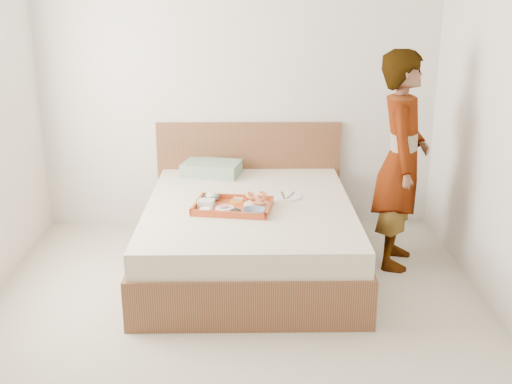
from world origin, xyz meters
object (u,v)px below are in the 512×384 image
object	(u,v)px
bed	(249,235)
tray	(233,206)
person	(401,161)
dinner_plate	(287,196)

from	to	relation	value
bed	tray	distance (m)	0.34
tray	person	distance (m)	1.33
bed	dinner_plate	world-z (taller)	dinner_plate
bed	person	distance (m)	1.29
dinner_plate	person	size ratio (longest dim) A/B	0.14
bed	tray	world-z (taller)	tray
tray	person	world-z (taller)	person
bed	dinner_plate	size ratio (longest dim) A/B	8.82
bed	tray	xyz separation A→B (m)	(-0.12, -0.14, 0.29)
dinner_plate	bed	bearing A→B (deg)	-155.43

